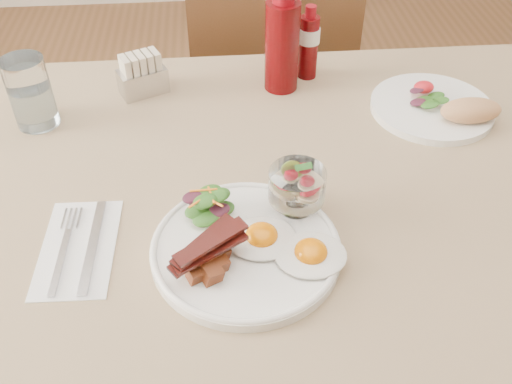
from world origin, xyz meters
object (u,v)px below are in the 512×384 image
at_px(table, 307,216).
at_px(water_glass, 31,97).
at_px(chair_far, 269,88).
at_px(hot_sauce_bottle, 309,43).
at_px(fruit_cup, 297,185).
at_px(sugar_caddy, 142,76).
at_px(second_plate, 441,107).
at_px(main_plate, 246,249).
at_px(ketchup_bottle, 282,45).

xyz_separation_m(table, water_glass, (-0.49, 0.21, 0.15)).
xyz_separation_m(chair_far, hot_sauce_bottle, (0.04, -0.33, 0.30)).
height_order(fruit_cup, sugar_caddy, fruit_cup).
bearing_deg(second_plate, main_plate, -140.53).
bearing_deg(fruit_cup, sugar_caddy, 123.83).
distance_m(chair_far, second_plate, 0.62).
height_order(main_plate, ketchup_bottle, ketchup_bottle).
height_order(table, water_glass, water_glass).
bearing_deg(ketchup_bottle, water_glass, -169.09).
height_order(main_plate, second_plate, second_plate).
distance_m(main_plate, hot_sauce_bottle, 0.53).
relative_size(second_plate, ketchup_bottle, 1.17).
bearing_deg(second_plate, water_glass, 177.45).
distance_m(fruit_cup, ketchup_bottle, 0.39).
xyz_separation_m(chair_far, sugar_caddy, (-0.30, -0.36, 0.26)).
relative_size(table, ketchup_bottle, 6.53).
height_order(second_plate, ketchup_bottle, ketchup_bottle).
bearing_deg(table, hot_sauce_bottle, 82.60).
relative_size(table, chair_far, 1.43).
bearing_deg(table, sugar_caddy, 134.81).
bearing_deg(ketchup_bottle, fruit_cup, -93.24).
xyz_separation_m(hot_sauce_bottle, sugar_caddy, (-0.34, -0.04, -0.04)).
distance_m(fruit_cup, hot_sauce_bottle, 0.43).
xyz_separation_m(second_plate, hot_sauce_bottle, (-0.24, 0.17, 0.06)).
bearing_deg(fruit_cup, main_plate, -139.34).
relative_size(chair_far, main_plate, 3.32).
height_order(fruit_cup, second_plate, fruit_cup).
xyz_separation_m(fruit_cup, second_plate, (0.32, 0.26, -0.05)).
relative_size(chair_far, fruit_cup, 10.59).
distance_m(second_plate, water_glass, 0.77).
distance_m(chair_far, hot_sauce_bottle, 0.45).
xyz_separation_m(chair_far, main_plate, (-0.12, -0.82, 0.24)).
relative_size(fruit_cup, second_plate, 0.37).
bearing_deg(table, second_plate, 31.58).
bearing_deg(table, main_plate, -127.45).
relative_size(main_plate, hot_sauce_bottle, 1.80).
bearing_deg(main_plate, water_glass, 135.40).
height_order(table, hot_sauce_bottle, hot_sauce_bottle).
bearing_deg(hot_sauce_bottle, water_glass, -166.28).
height_order(main_plate, water_glass, water_glass).
height_order(ketchup_bottle, hot_sauce_bottle, ketchup_bottle).
bearing_deg(water_glass, fruit_cup, -32.96).
bearing_deg(ketchup_bottle, sugar_caddy, 179.71).
distance_m(ketchup_bottle, sugar_caddy, 0.29).
distance_m(chair_far, fruit_cup, 0.81).
height_order(table, sugar_caddy, sugar_caddy).
bearing_deg(main_plate, fruit_cup, 40.66).
distance_m(hot_sauce_bottle, water_glass, 0.55).
xyz_separation_m(fruit_cup, hot_sauce_bottle, (0.08, 0.43, 0.01)).
height_order(table, ketchup_bottle, ketchup_bottle).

